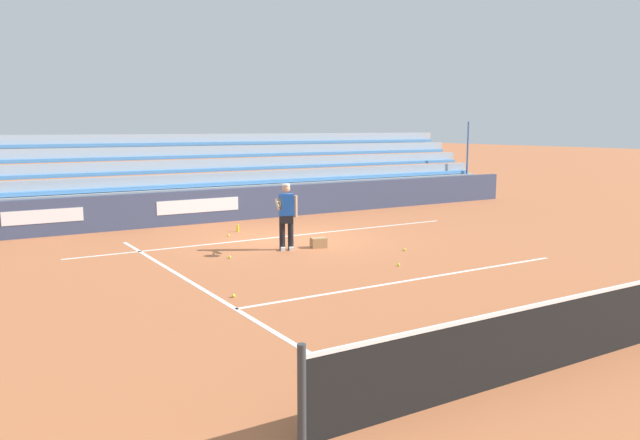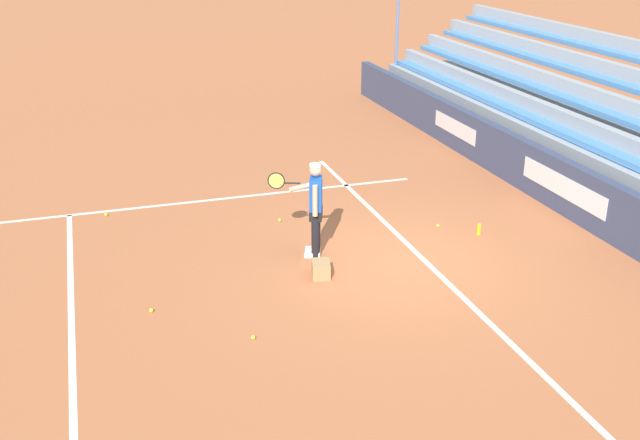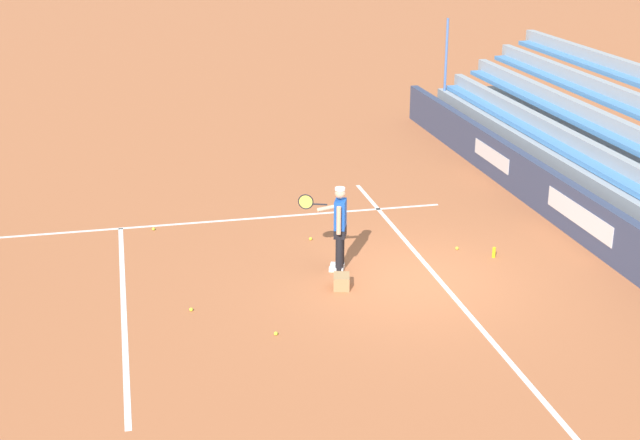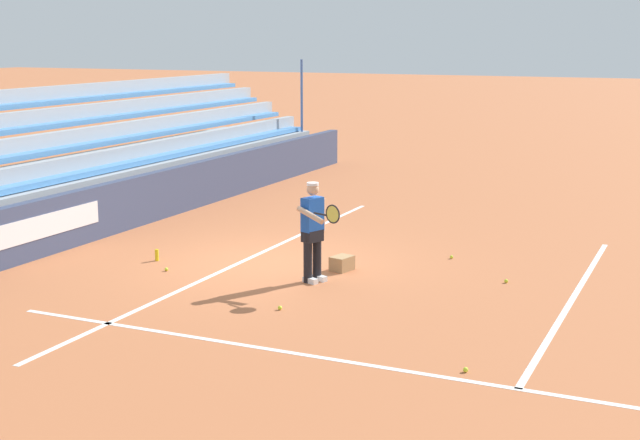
# 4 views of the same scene
# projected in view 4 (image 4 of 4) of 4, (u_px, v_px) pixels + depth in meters

# --- Properties ---
(ground_plane) EXTENTS (160.00, 160.00, 0.00)m
(ground_plane) POSITION_uv_depth(u_px,v_px,m) (269.00, 263.00, 16.49)
(ground_plane) COLOR #B7663D
(court_baseline_white) EXTENTS (12.00, 0.10, 0.01)m
(court_baseline_white) POSITION_uv_depth(u_px,v_px,m) (245.00, 260.00, 16.69)
(court_baseline_white) COLOR white
(court_baseline_white) RESTS_ON ground
(court_sideline_white) EXTENTS (0.10, 12.00, 0.01)m
(court_sideline_white) POSITION_uv_depth(u_px,v_px,m) (399.00, 370.00, 11.20)
(court_sideline_white) COLOR white
(court_sideline_white) RESTS_ON ground
(court_service_line_white) EXTENTS (8.22, 0.10, 0.01)m
(court_service_line_white) POSITION_uv_depth(u_px,v_px,m) (573.00, 298.00, 14.26)
(court_service_line_white) COLOR white
(court_service_line_white) RESTS_ON ground
(back_wall_sponsor_board) EXTENTS (25.44, 0.25, 1.10)m
(back_wall_sponsor_board) POSITION_uv_depth(u_px,v_px,m) (84.00, 216.00, 18.06)
(back_wall_sponsor_board) COLOR #384260
(back_wall_sponsor_board) RESTS_ON ground
(bleacher_stand) EXTENTS (24.17, 3.20, 3.40)m
(bleacher_stand) POSITION_uv_depth(u_px,v_px,m) (0.00, 197.00, 18.93)
(bleacher_stand) COLOR #9EA3A8
(bleacher_stand) RESTS_ON ground
(tennis_player) EXTENTS (0.82, 0.93, 1.71)m
(tennis_player) POSITION_uv_depth(u_px,v_px,m) (313.00, 230.00, 15.07)
(tennis_player) COLOR black
(tennis_player) RESTS_ON ground
(ball_box_cardboard) EXTENTS (0.46, 0.39, 0.26)m
(ball_box_cardboard) POSITION_uv_depth(u_px,v_px,m) (342.00, 263.00, 15.95)
(ball_box_cardboard) COLOR #A87F51
(ball_box_cardboard) RESTS_ON ground
(tennis_ball_by_box) EXTENTS (0.07, 0.07, 0.07)m
(tennis_ball_by_box) POSITION_uv_depth(u_px,v_px,m) (166.00, 269.00, 15.92)
(tennis_ball_by_box) COLOR #CCE533
(tennis_ball_by_box) RESTS_ON ground
(tennis_ball_far_left) EXTENTS (0.07, 0.07, 0.07)m
(tennis_ball_far_left) POSITION_uv_depth(u_px,v_px,m) (451.00, 257.00, 16.81)
(tennis_ball_far_left) COLOR #CCE533
(tennis_ball_far_left) RESTS_ON ground
(tennis_ball_toward_net) EXTENTS (0.07, 0.07, 0.07)m
(tennis_ball_toward_net) POSITION_uv_depth(u_px,v_px,m) (506.00, 281.00, 15.16)
(tennis_ball_toward_net) COLOR #CCE533
(tennis_ball_toward_net) RESTS_ON ground
(tennis_ball_stray_back) EXTENTS (0.07, 0.07, 0.07)m
(tennis_ball_stray_back) POSITION_uv_depth(u_px,v_px,m) (280.00, 308.00, 13.66)
(tennis_ball_stray_back) COLOR #CCE533
(tennis_ball_stray_back) RESTS_ON ground
(tennis_ball_midcourt) EXTENTS (0.07, 0.07, 0.07)m
(tennis_ball_midcourt) POSITION_uv_depth(u_px,v_px,m) (466.00, 370.00, 11.13)
(tennis_ball_midcourt) COLOR #CCE533
(tennis_ball_midcourt) RESTS_ON ground
(water_bottle) EXTENTS (0.07, 0.07, 0.22)m
(water_bottle) POSITION_uv_depth(u_px,v_px,m) (157.00, 255.00, 16.64)
(water_bottle) COLOR yellow
(water_bottle) RESTS_ON ground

